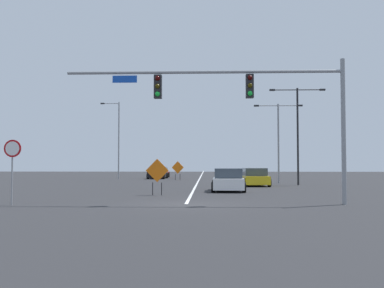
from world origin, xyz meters
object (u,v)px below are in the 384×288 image
at_px(street_lamp_far_right, 278,135).
at_px(construction_sign_median_far, 157,172).
at_px(construction_sign_right_shoulder, 178,168).
at_px(stop_sign, 12,159).
at_px(car_black_far, 158,173).
at_px(street_lamp_near_left, 117,136).
at_px(car_yellow_distant, 254,177).
at_px(traffic_signal_assembly, 247,96).
at_px(car_white_approaching, 228,180).
at_px(street_lamp_mid_left, 298,126).
at_px(car_red_passing, 160,173).

distance_m(street_lamp_far_right, construction_sign_median_far, 18.03).
distance_m(construction_sign_median_far, construction_sign_right_shoulder, 22.22).
height_order(stop_sign, car_black_far, stop_sign).
distance_m(street_lamp_near_left, construction_sign_right_shoulder, 8.55).
distance_m(stop_sign, car_yellow_distant, 20.49).
bearing_deg(street_lamp_near_left, traffic_signal_assembly, -68.41).
bearing_deg(traffic_signal_assembly, construction_sign_right_shoulder, 100.22).
distance_m(street_lamp_far_right, car_black_far, 16.87).
bearing_deg(car_white_approaching, stop_sign, -135.18).
bearing_deg(construction_sign_median_far, street_lamp_near_left, 106.52).
relative_size(street_lamp_near_left, car_black_far, 2.08).
distance_m(street_lamp_mid_left, construction_sign_median_far, 15.95).
relative_size(construction_sign_right_shoulder, car_white_approaching, 0.48).
xyz_separation_m(traffic_signal_assembly, car_red_passing, (-7.66, 34.90, -4.20)).
relative_size(construction_sign_median_far, construction_sign_right_shoulder, 1.02).
bearing_deg(car_black_far, car_red_passing, 91.86).
bearing_deg(car_yellow_distant, car_black_far, 121.02).
xyz_separation_m(traffic_signal_assembly, street_lamp_mid_left, (5.66, 16.98, 0.05)).
bearing_deg(car_yellow_distant, car_red_passing, 116.64).
distance_m(street_lamp_near_left, car_black_far, 6.25).
distance_m(construction_sign_right_shoulder, car_red_passing, 7.91).
bearing_deg(street_lamp_near_left, stop_sign, -86.56).
distance_m(street_lamp_far_right, street_lamp_near_left, 19.52).
bearing_deg(street_lamp_near_left, car_red_passing, 44.52).
bearing_deg(traffic_signal_assembly, stop_sign, -176.20).
xyz_separation_m(car_black_far, car_red_passing, (-0.11, 3.36, -0.10)).
bearing_deg(street_lamp_far_right, car_yellow_distant, -119.76).
relative_size(stop_sign, car_white_approaching, 0.67).
xyz_separation_m(street_lamp_near_left, car_white_approaching, (11.65, -21.50, -4.15)).
bearing_deg(street_lamp_near_left, construction_sign_right_shoulder, -23.11).
bearing_deg(car_red_passing, construction_sign_right_shoulder, -69.94).
relative_size(traffic_signal_assembly, car_red_passing, 2.74).
xyz_separation_m(traffic_signal_assembly, street_lamp_far_right, (4.63, 20.46, -0.41)).
bearing_deg(car_red_passing, car_yellow_distant, -63.36).
relative_size(car_black_far, car_red_passing, 0.94).
bearing_deg(car_yellow_distant, stop_sign, -126.47).
bearing_deg(stop_sign, car_yellow_distant, 53.53).
bearing_deg(car_yellow_distant, street_lamp_mid_left, 18.12).
relative_size(street_lamp_mid_left, construction_sign_median_far, 3.91).
distance_m(stop_sign, construction_sign_right_shoulder, 28.67).
bearing_deg(traffic_signal_assembly, car_yellow_distant, 82.98).
xyz_separation_m(street_lamp_far_right, construction_sign_median_far, (-9.22, -15.18, -3.07)).
bearing_deg(car_black_far, street_lamp_near_left, -167.59).
xyz_separation_m(street_lamp_near_left, car_yellow_distant, (14.03, -14.78, -4.19)).
relative_size(construction_sign_right_shoulder, car_black_far, 0.47).
xyz_separation_m(traffic_signal_assembly, street_lamp_near_left, (-12.09, 30.54, 0.08)).
distance_m(street_lamp_mid_left, car_white_approaching, 10.83).
distance_m(street_lamp_near_left, construction_sign_median_far, 26.59).
height_order(street_lamp_mid_left, car_red_passing, street_lamp_mid_left).
bearing_deg(car_red_passing, stop_sign, -94.11).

